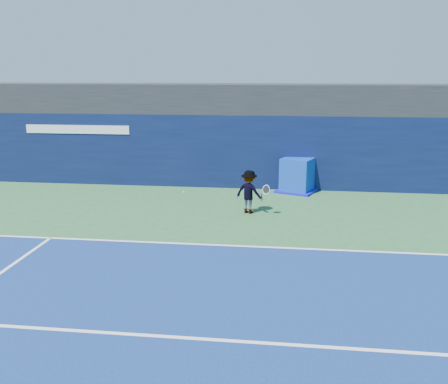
{
  "coord_description": "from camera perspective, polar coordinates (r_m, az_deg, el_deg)",
  "views": [
    {
      "loc": [
        1.71,
        -10.02,
        4.72
      ],
      "look_at": [
        -0.19,
        5.2,
        1.0
      ],
      "focal_mm": 40.0,
      "sensor_mm": 36.0,
      "label": 1
    }
  ],
  "objects": [
    {
      "name": "ground",
      "position": [
        11.21,
        -2.37,
        -11.28
      ],
      "size": [
        80.0,
        80.0,
        0.0
      ],
      "primitive_type": "plane",
      "color": "#2C6334",
      "rests_on": "ground"
    },
    {
      "name": "baseline",
      "position": [
        13.95,
        -0.35,
        -6.1
      ],
      "size": [
        24.0,
        0.1,
        0.01
      ],
      "primitive_type": "cube",
      "color": "white",
      "rests_on": "ground"
    },
    {
      "name": "service_line",
      "position": [
        9.46,
        -4.44,
        -16.29
      ],
      "size": [
        24.0,
        0.1,
        0.01
      ],
      "primitive_type": "cube",
      "color": "white",
      "rests_on": "ground"
    },
    {
      "name": "stadium_band",
      "position": [
        21.62,
        2.62,
        10.65
      ],
      "size": [
        36.0,
        3.0,
        1.2
      ],
      "primitive_type": "cube",
      "color": "black",
      "rests_on": "back_wall_assembly"
    },
    {
      "name": "back_wall_assembly",
      "position": [
        20.84,
        2.32,
        4.73
      ],
      "size": [
        36.0,
        1.03,
        3.0
      ],
      "color": "#0A1337",
      "rests_on": "ground"
    },
    {
      "name": "equipment_cart",
      "position": [
        20.21,
        8.38,
        1.78
      ],
      "size": [
        1.84,
        1.84,
        1.36
      ],
      "color": "#0C33AA",
      "rests_on": "ground"
    },
    {
      "name": "tennis_player",
      "position": [
        16.93,
        2.88,
        0.01
      ],
      "size": [
        1.27,
        0.87,
        1.48
      ],
      "color": "white",
      "rests_on": "ground"
    },
    {
      "name": "tennis_ball",
      "position": [
        16.84,
        -4.63,
        -0.03
      ],
      "size": [
        0.07,
        0.07,
        0.07
      ],
      "color": "#AFCF17",
      "rests_on": "ground"
    }
  ]
}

